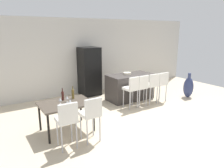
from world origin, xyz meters
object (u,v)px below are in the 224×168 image
at_px(dining_chair_near, 67,118).
at_px(wine_glass_far, 70,101).
at_px(wine_glass_left, 67,97).
at_px(bar_chair_left, 132,87).
at_px(refrigerator, 89,71).
at_px(floor_vase, 188,87).
at_px(kitchen_island, 130,87).
at_px(bar_chair_right, 152,84).
at_px(dining_chair_far, 91,113).
at_px(fruit_bowl, 127,73).
at_px(bar_chair_far, 161,82).
at_px(bar_chair_middle, 141,86).
at_px(dining_table, 66,106).
at_px(wine_bottle_middle, 73,94).
at_px(wine_glass_right, 60,99).
at_px(wine_bottle_inner, 63,96).

distance_m(dining_chair_near, wine_glass_far, 0.65).
bearing_deg(wine_glass_left, bar_chair_left, 8.66).
height_order(bar_chair_left, refrigerator, refrigerator).
bearing_deg(floor_vase, kitchen_island, 152.86).
relative_size(bar_chair_right, wine_glass_left, 6.03).
distance_m(bar_chair_right, dining_chair_far, 3.13).
xyz_separation_m(bar_chair_left, refrigerator, (-0.44, 2.10, 0.22)).
xyz_separation_m(wine_glass_far, refrigerator, (1.88, 2.71, 0.06)).
bearing_deg(fruit_bowl, bar_chair_left, -117.42).
distance_m(wine_glass_far, fruit_bowl, 3.14).
relative_size(dining_chair_near, refrigerator, 0.57).
bearing_deg(bar_chair_far, bar_chair_middle, 180.00).
xyz_separation_m(kitchen_island, dining_chair_near, (-3.15, -1.96, 0.24)).
xyz_separation_m(bar_chair_middle, fruit_bowl, (0.07, 0.87, 0.26)).
bearing_deg(bar_chair_middle, floor_vase, -5.81).
height_order(bar_chair_middle, fruit_bowl, bar_chair_middle).
height_order(dining_table, fruit_bowl, fruit_bowl).
bearing_deg(dining_chair_far, wine_bottle_middle, 89.92).
bearing_deg(wine_glass_far, floor_vase, 4.73).
xyz_separation_m(kitchen_island, fruit_bowl, (-0.09, 0.07, 0.50)).
bearing_deg(bar_chair_far, wine_glass_left, -174.45).
bearing_deg(dining_table, bar_chair_right, 6.50).
height_order(bar_chair_middle, bar_chair_far, same).
bearing_deg(wine_glass_far, wine_glass_left, 83.57).
bearing_deg(refrigerator, bar_chair_middle, -68.66).
bearing_deg(bar_chair_left, fruit_bowl, 62.58).
relative_size(refrigerator, floor_vase, 1.99).
relative_size(bar_chair_right, wine_bottle_middle, 3.21).
relative_size(dining_chair_far, wine_glass_right, 6.03).
height_order(kitchen_island, floor_vase, floor_vase).
bearing_deg(wine_bottle_middle, bar_chair_far, 2.56).
bearing_deg(wine_bottle_middle, bar_chair_left, 4.19).
xyz_separation_m(kitchen_island, wine_glass_far, (-2.85, -1.41, 0.40)).
height_order(bar_chair_right, wine_bottle_inner, wine_bottle_inner).
bearing_deg(wine_bottle_middle, refrigerator, 54.39).
xyz_separation_m(kitchen_island, dining_chair_far, (-2.58, -1.96, 0.24)).
bearing_deg(refrigerator, floor_vase, -38.08).
xyz_separation_m(dining_chair_far, floor_vase, (4.56, 0.95, -0.31)).
bearing_deg(wine_glass_right, wine_bottle_inner, 59.08).
xyz_separation_m(dining_table, refrigerator, (1.89, 2.46, 0.25)).
bearing_deg(dining_chair_near, floor_vase, 10.51).
relative_size(bar_chair_middle, fruit_bowl, 3.63).
relative_size(dining_table, refrigerator, 0.67).
height_order(wine_bottle_inner, wine_glass_left, wine_bottle_inner).
xyz_separation_m(dining_chair_near, wine_bottle_inner, (0.30, 1.04, 0.16)).
bearing_deg(kitchen_island, wine_glass_right, -158.43).
bearing_deg(kitchen_island, fruit_bowl, 139.96).
height_order(bar_chair_middle, dining_chair_far, same).
xyz_separation_m(bar_chair_right, floor_vase, (1.65, -0.22, -0.31)).
distance_m(bar_chair_middle, dining_table, 2.73).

